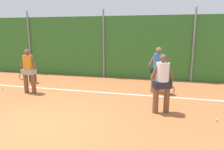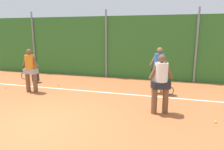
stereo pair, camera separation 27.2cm
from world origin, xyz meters
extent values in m
plane|color=#B76638|center=(0.00, 1.89, 0.00)|extent=(25.18, 25.18, 0.00)
cube|color=#33702D|center=(0.00, 6.42, 1.66)|extent=(15.94, 0.25, 3.32)
cylinder|color=gray|center=(-4.60, 6.25, 1.82)|extent=(0.10, 0.10, 3.65)
cylinder|color=gray|center=(0.00, 6.25, 1.82)|extent=(0.10, 0.10, 3.65)
cylinder|color=gray|center=(4.60, 6.25, 1.82)|extent=(0.10, 0.10, 3.65)
cube|color=white|center=(0.00, 3.33, 0.00)|extent=(11.65, 0.10, 0.01)
cylinder|color=brown|center=(3.01, 1.61, 0.40)|extent=(0.18, 0.18, 0.80)
cylinder|color=brown|center=(3.34, 1.74, 0.40)|extent=(0.18, 0.18, 0.80)
cube|color=#23232D|center=(3.17, 1.68, 0.91)|extent=(0.62, 0.49, 0.21)
cylinder|color=white|center=(3.17, 1.68, 1.31)|extent=(0.39, 0.39, 0.57)
sphere|color=brown|center=(3.17, 1.68, 1.72)|extent=(0.23, 0.23, 0.23)
cylinder|color=brown|center=(2.96, 1.59, 1.35)|extent=(0.31, 0.19, 0.54)
cylinder|color=brown|center=(3.38, 1.76, 1.35)|extent=(0.31, 0.19, 0.54)
cylinder|color=black|center=(3.44, 1.84, 0.97)|extent=(0.03, 0.03, 0.28)
torus|color=#26262B|center=(3.44, 1.84, 0.70)|extent=(0.27, 0.13, 0.28)
cylinder|color=brown|center=(-1.95, 2.57, 0.40)|extent=(0.18, 0.18, 0.79)
cylinder|color=brown|center=(-2.30, 2.57, 0.40)|extent=(0.18, 0.18, 0.79)
cube|color=#99999E|center=(-2.13, 2.57, 0.90)|extent=(0.53, 0.31, 0.21)
cylinder|color=orange|center=(-2.13, 2.57, 1.29)|extent=(0.39, 0.39, 0.56)
sphere|color=brown|center=(-2.13, 2.57, 1.70)|extent=(0.23, 0.23, 0.23)
cylinder|color=brown|center=(-1.91, 2.57, 1.33)|extent=(0.32, 0.11, 0.52)
cylinder|color=brown|center=(-2.35, 2.57, 1.33)|extent=(0.32, 0.11, 0.52)
cylinder|color=black|center=(-2.43, 2.52, 0.95)|extent=(0.03, 0.03, 0.28)
torus|color=#26262B|center=(-2.43, 2.52, 0.68)|extent=(0.28, 0.03, 0.28)
cylinder|color=#8C603D|center=(2.82, 3.85, 0.41)|extent=(0.18, 0.18, 0.83)
cylinder|color=#8C603D|center=(3.17, 3.75, 0.41)|extent=(0.18, 0.18, 0.83)
cube|color=#23232D|center=(2.99, 3.80, 0.94)|extent=(0.62, 0.46, 0.22)
cylinder|color=blue|center=(2.99, 3.80, 1.34)|extent=(0.41, 0.41, 0.59)
sphere|color=#8C603D|center=(2.99, 3.80, 1.77)|extent=(0.24, 0.24, 0.24)
cylinder|color=#8C603D|center=(2.77, 3.86, 1.39)|extent=(0.33, 0.17, 0.56)
cylinder|color=#8C603D|center=(3.22, 3.74, 1.39)|extent=(0.33, 0.17, 0.56)
cylinder|color=#2D2D33|center=(-3.03, 4.07, 0.29)|extent=(0.36, 0.36, 0.42)
cylinder|color=#2D2D33|center=(-2.90, 4.07, 0.04)|extent=(0.02, 0.02, 0.08)
cylinder|color=#2D2D33|center=(-3.16, 4.07, 0.04)|extent=(0.02, 0.02, 0.08)
cylinder|color=#2D2D33|center=(-3.03, 4.19, 0.04)|extent=(0.02, 0.02, 0.08)
sphere|color=#CCDB33|center=(-2.99, 4.10, 0.48)|extent=(0.07, 0.07, 0.07)
sphere|color=#CCDB33|center=(-3.08, 4.05, 0.48)|extent=(0.07, 0.07, 0.07)
sphere|color=#CCDB33|center=(-3.65, 2.74, 0.03)|extent=(0.07, 0.07, 0.07)
sphere|color=#CCDB33|center=(-1.67, 3.39, 0.03)|extent=(0.07, 0.07, 0.07)
sphere|color=#CCDB33|center=(-1.63, 3.83, 0.03)|extent=(0.07, 0.07, 0.07)
sphere|color=#CCDB33|center=(-3.43, 3.49, 0.03)|extent=(0.07, 0.07, 0.07)
sphere|color=#CCDB33|center=(-0.99, 5.77, 0.03)|extent=(0.07, 0.07, 0.07)
sphere|color=#CCDB33|center=(-4.26, 5.67, 0.03)|extent=(0.07, 0.07, 0.07)
sphere|color=#CCDB33|center=(4.72, 1.38, 0.03)|extent=(0.07, 0.07, 0.07)
camera|label=1|loc=(3.14, -4.63, 2.50)|focal=33.08mm
camera|label=2|loc=(3.41, -4.57, 2.50)|focal=33.08mm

